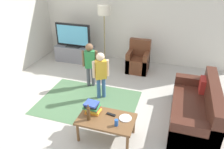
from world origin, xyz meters
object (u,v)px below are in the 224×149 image
armchair (138,61)px  floor_lamp (104,13)px  tv (73,36)px  bottle (89,113)px  tv_stand (75,54)px  coffee_table (106,121)px  child_center (101,72)px  couch (197,110)px  soda_can (116,123)px  book_stack (92,107)px  tv_remote (111,114)px  plate (125,118)px  child_near_tv (90,61)px

armchair → floor_lamp: bearing=170.1°
armchair → floor_lamp: size_ratio=0.51×
tv → bottle: tv is taller
tv_stand → coffee_table: bearing=-54.7°
floor_lamp → child_center: 2.12m
bottle → couch: bearing=29.2°
tv → soda_can: tv is taller
book_stack → child_center: bearing=102.1°
child_center → soda_can: size_ratio=9.42×
bottle → tv_remote: bottle is taller
plate → couch: bearing=33.1°
child_near_tv → book_stack: size_ratio=3.70×
book_stack → bottle: 0.22m
tv_stand → couch: size_ratio=0.67×
tv_stand → bottle: size_ratio=3.81×
tv_stand → bottle: bearing=-59.6°
couch → floor_lamp: bearing=141.3°
armchair → child_near_tv: (-0.97, -1.23, 0.39)m
book_stack → coffee_table: bearing=-18.3°
bottle → armchair: bearing=84.5°
tv → floor_lamp: 1.19m
armchair → child_near_tv: size_ratio=0.79×
tv → plate: tv is taller
child_near_tv → plate: (1.29, -1.52, -0.26)m
armchair → tv_remote: 2.73m
tv_stand → tv_remote: 3.47m
child_center → bottle: (0.25, -1.30, -0.13)m
tv_remote → child_near_tv: bearing=133.5°
child_near_tv → bottle: bearing=-68.3°
soda_can → book_stack: bearing=157.2°
book_stack → floor_lamp: bearing=105.0°
plate → soda_can: bearing=-114.5°
tv_remote → floor_lamp: bearing=120.6°
child_center → bottle: 1.33m
child_near_tv → soda_can: (1.19, -1.74, -0.21)m
plate → coffee_table: bearing=-162.7°
couch → bottle: (-1.84, -1.03, 0.26)m
coffee_table → plate: plate is taller
floor_lamp → child_near_tv: size_ratio=1.56×
coffee_table → book_stack: bearing=161.7°
tv → tv_remote: tv is taller
child_near_tv → soda_can: child_near_tv is taller
tv → couch: size_ratio=0.61×
couch → coffee_table: size_ratio=1.80×
tv_remote → plate: plate is taller
tv_stand → soda_can: (2.26, -3.00, 0.24)m
couch → plate: size_ratio=8.18×
tv_stand → armchair: 2.04m
child_center → soda_can: child_center is taller
child_center → tv_remote: size_ratio=6.65×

